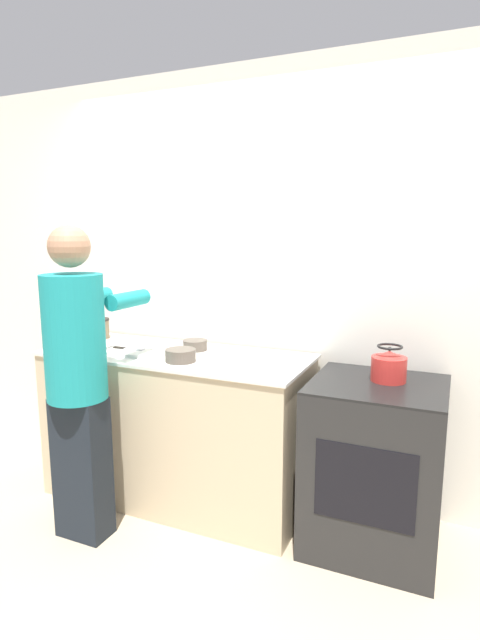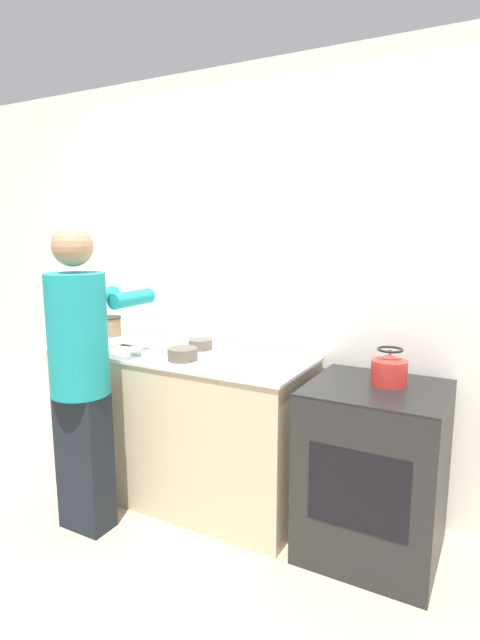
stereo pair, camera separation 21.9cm
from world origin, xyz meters
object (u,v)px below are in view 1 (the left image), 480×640
at_px(cutting_board, 134,352).
at_px(bowl_prep, 181,355).
at_px(knife, 128,348).
at_px(person, 78,373).
at_px(canister_jar, 98,328).
at_px(kettle, 389,366).
at_px(oven, 374,465).

distance_m(cutting_board, bowl_prep, 0.35).
bearing_deg(bowl_prep, cutting_board, 172.98).
bearing_deg(knife, bowl_prep, -15.50).
xyz_separation_m(person, knife, (-0.02, 0.46, 0.03)).
distance_m(cutting_board, canister_jar, 0.55).
bearing_deg(kettle, person, -158.25).
bearing_deg(cutting_board, canister_jar, 151.34).
distance_m(person, bowl_prep, 0.55).
height_order(person, bowl_prep, person).
bearing_deg(canister_jar, kettle, -3.05).
distance_m(person, knife, 0.46).
relative_size(kettle, canister_jar, 1.18).
bearing_deg(kettle, knife, -174.89).
xyz_separation_m(person, kettle, (1.48, 0.59, 0.05)).
xyz_separation_m(oven, kettle, (0.04, 0.06, 0.52)).
bearing_deg(person, cutting_board, 84.73).
relative_size(cutting_board, bowl_prep, 2.28).
bearing_deg(oven, bowl_prep, -172.38).
bearing_deg(canister_jar, person, -57.63).
bearing_deg(knife, cutting_board, -28.26).
xyz_separation_m(knife, bowl_prep, (0.41, -0.07, 0.01)).
bearing_deg(canister_jar, bowl_prep, -20.28).
xyz_separation_m(oven, knife, (-1.46, -0.07, 0.50)).
distance_m(knife, bowl_prep, 0.41).
bearing_deg(bowl_prep, kettle, 10.43).
xyz_separation_m(kettle, bowl_prep, (-1.10, -0.20, -0.01)).
distance_m(oven, canister_jar, 1.96).
bearing_deg(cutting_board, person, -95.27).
bearing_deg(cutting_board, bowl_prep, -7.02).
height_order(oven, canister_jar, canister_jar).
bearing_deg(knife, oven, -3.15).
bearing_deg(canister_jar, knife, -29.55).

